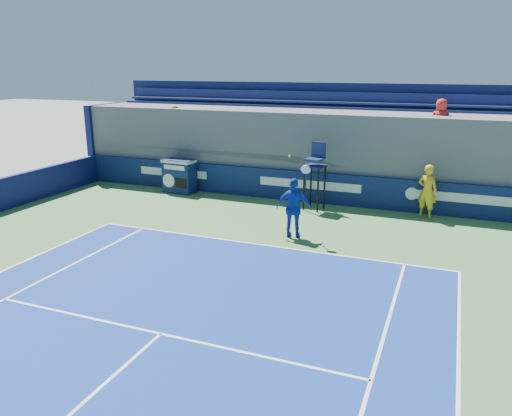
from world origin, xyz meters
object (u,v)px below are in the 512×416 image
at_px(ball_person, 427,191).
at_px(tennis_player, 294,208).
at_px(match_clock, 179,175).
at_px(umpire_chair, 315,169).

relative_size(ball_person, tennis_player, 0.73).
relative_size(match_clock, tennis_player, 0.54).
bearing_deg(ball_person, umpire_chair, 27.29).
xyz_separation_m(ball_person, match_clock, (-9.78, -0.01, -0.21)).
bearing_deg(tennis_player, match_clock, 149.14).
distance_m(ball_person, umpire_chair, 3.95).
height_order(match_clock, umpire_chair, umpire_chair).
bearing_deg(tennis_player, ball_person, 45.16).
distance_m(ball_person, match_clock, 9.78).
distance_m(match_clock, tennis_player, 7.14).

